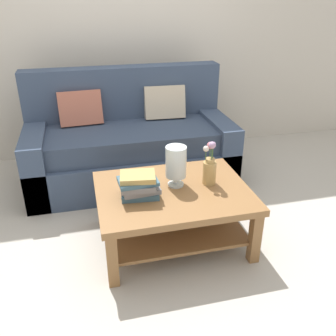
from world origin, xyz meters
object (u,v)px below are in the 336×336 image
Objects in this scene: coffee_table at (173,203)px; glass_hurricane_vase at (176,163)px; book_stack_main at (139,185)px; couch at (130,144)px; flower_pitcher at (210,167)px.

glass_hurricane_vase is (0.03, 0.06, 0.30)m from coffee_table.
book_stack_main is 0.94× the size of glass_hurricane_vase.
glass_hurricane_vase is at bearing -79.95° from couch.
book_stack_main is (-0.10, -1.15, 0.16)m from couch.
flower_pitcher is at bearing 5.50° from coffee_table.
book_stack_main is at bearing -95.02° from couch.
coffee_table is 3.60× the size of glass_hurricane_vase.
glass_hurricane_vase is 0.90× the size of flower_pitcher.
flower_pitcher is at bearing 6.85° from book_stack_main.
book_stack_main is (-0.25, -0.04, 0.20)m from coffee_table.
coffee_table is 0.33m from book_stack_main.
coffee_table is at bearing -82.15° from couch.
couch is 1.13m from coffee_table.
book_stack_main is at bearing -161.87° from glass_hurricane_vase.
couch reaches higher than coffee_table.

